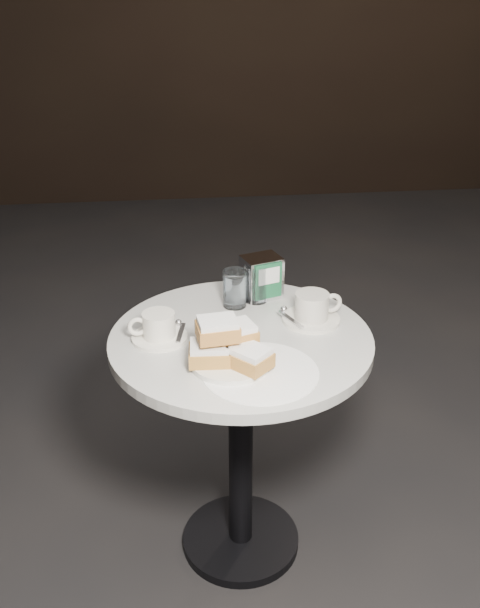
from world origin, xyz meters
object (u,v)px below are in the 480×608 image
Objects in this scene: beignet_plate at (229,348)px; coffee_cup_left at (158,328)px; cafe_table at (241,398)px; water_glass_left at (235,289)px; coffee_cup_right at (312,309)px; water_glass_right at (256,283)px; napkin_dispenser at (262,277)px.

beignet_plate reaches higher than coffee_cup_left.
water_glass_left is (0.00, 0.18, 0.25)m from cafe_table.
coffee_cup_left is at bearing 178.09° from coffee_cup_right.
cafe_table is at bearing -172.26° from coffee_cup_right.
beignet_plate is 0.37m from water_glass_right.
napkin_dispenser reaches higher than cafe_table.
water_glass_left is at bearing -167.08° from napkin_dispenser.
beignet_plate is 2.00× the size of napkin_dispenser.
napkin_dispenser is at bearing 70.34° from beignet_plate.
water_glass_right is (-0.14, 0.14, 0.02)m from coffee_cup_right.
coffee_cup_right is 0.20m from water_glass_right.
coffee_cup_left is (-0.22, 0.01, 0.23)m from cafe_table.
water_glass_left is 0.07m from water_glass_right.
coffee_cup_left is at bearing -141.74° from water_glass_left.
coffee_cup_left is 1.25× the size of napkin_dispenser.
coffee_cup_left is 0.88× the size of coffee_cup_right.
water_glass_left reaches higher than coffee_cup_left.
coffee_cup_right is 1.43× the size of napkin_dispenser.
coffee_cup_left is 0.35m from water_glass_right.
napkin_dispenser is (0.09, 0.23, 0.26)m from cafe_table.
cafe_table is at bearing -129.26° from napkin_dispenser.
coffee_cup_right reaches higher than cafe_table.
beignet_plate is at bearing -98.58° from water_glass_left.
coffee_cup_right is 1.68× the size of water_glass_left.
water_glass_left is 0.98× the size of water_glass_right.
water_glass_left is (-0.20, 0.12, 0.02)m from coffee_cup_right.
cafe_table is 0.33m from water_glass_right.
cafe_table is 6.82× the size of water_glass_left.
napkin_dispenser reaches higher than coffee_cup_left.
beignet_plate is 2.35× the size of water_glass_left.
cafe_table is 6.69× the size of water_glass_right.
coffee_cup_right is (0.25, 0.20, -0.01)m from beignet_plate.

